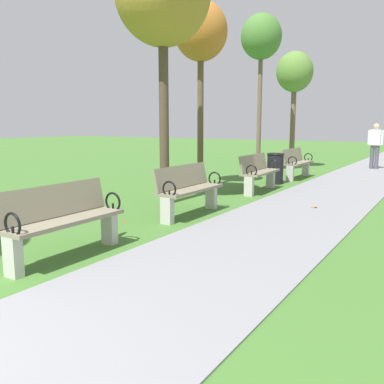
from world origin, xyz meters
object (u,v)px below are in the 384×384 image
pedestrian_walking (375,144)px  trash_bin (275,168)px  tree_4 (261,39)px  park_bench_3 (189,189)px  tree_3 (201,34)px  park_bench_4 (259,172)px  park_bench_2 (63,219)px  park_bench_5 (297,162)px  tree_5 (295,74)px

pedestrian_walking → trash_bin: pedestrian_walking is taller
pedestrian_walking → tree_4: bearing=-131.7°
park_bench_3 → tree_3: bearing=117.3°
park_bench_4 → trash_bin: bearing=95.6°
park_bench_2 → park_bench_4: (0.00, 6.00, 0.00)m
park_bench_2 → park_bench_3: size_ratio=1.00×
park_bench_4 → trash_bin: (-0.15, 1.49, -0.06)m
park_bench_3 → park_bench_5: same height
tree_3 → trash_bin: bearing=52.0°
park_bench_2 → park_bench_3: bearing=90.0°
park_bench_2 → tree_5: 11.88m
pedestrian_walking → trash_bin: (-1.70, -5.42, -0.50)m
tree_4 → tree_5: size_ratio=1.22×
park_bench_3 → park_bench_5: 6.06m
park_bench_3 → park_bench_5: (-0.00, 6.06, 0.00)m
tree_3 → tree_5: (0.46, 5.72, -0.42)m
pedestrian_walking → tree_5: bearing=-151.1°
tree_5 → trash_bin: bearing=-77.3°
park_bench_4 → tree_4: bearing=113.3°
park_bench_4 → trash_bin: park_bench_4 is taller
park_bench_3 → trash_bin: size_ratio=1.91×
park_bench_3 → park_bench_5: bearing=90.0°
park_bench_4 → pedestrian_walking: size_ratio=1.00×
park_bench_4 → tree_4: (-1.50, 3.48, 3.79)m
park_bench_3 → tree_5: tree_5 is taller
park_bench_2 → park_bench_5: bearing=90.0°
tree_3 → trash_bin: (1.35, 1.74, -3.37)m
park_bench_5 → tree_4: (-1.50, 0.58, 3.79)m
tree_3 → pedestrian_walking: tree_3 is taller
park_bench_5 → park_bench_4: bearing=-90.0°
park_bench_4 → park_bench_5: same height
park_bench_3 → trash_bin: bearing=91.8°
park_bench_3 → tree_4: size_ratio=0.32×
tree_3 → tree_4: 3.76m
park_bench_3 → pedestrian_walking: pedestrian_walking is taller
park_bench_4 → park_bench_5: bearing=90.0°
tree_4 → park_bench_2: bearing=-81.0°
park_bench_5 → pedestrian_walking: 4.32m
park_bench_5 → tree_4: size_ratio=0.32×
park_bench_5 → trash_bin: size_ratio=1.90×
tree_4 → pedestrian_walking: tree_4 is taller
park_bench_4 → tree_3: size_ratio=0.35×
pedestrian_walking → park_bench_3: bearing=-98.8°
tree_3 → pedestrian_walking: 8.29m
park_bench_3 → trash_bin: 4.65m
park_bench_3 → tree_4: 7.79m
tree_4 → pedestrian_walking: size_ratio=3.12×
park_bench_2 → pedestrian_walking: 13.01m
park_bench_3 → tree_5: 9.16m
park_bench_2 → pedestrian_walking: pedestrian_walking is taller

